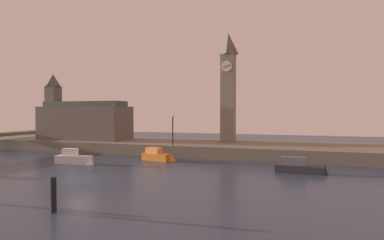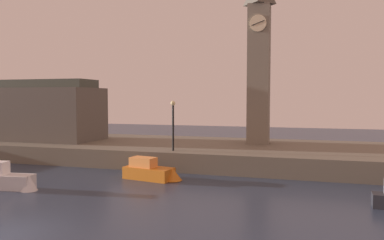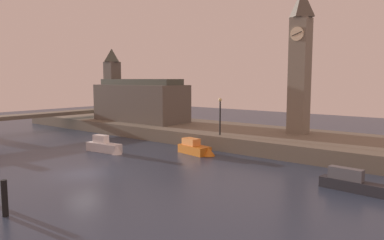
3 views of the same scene
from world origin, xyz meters
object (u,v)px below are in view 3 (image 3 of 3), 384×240
at_px(streetlamp, 220,112).
at_px(boat_barge_dark, 357,184).
at_px(clock_tower, 300,60).
at_px(parliament_hall, 138,100).
at_px(mooring_post_right, 5,198).
at_px(boat_patrol_orange, 197,149).
at_px(boat_ferry_white, 106,146).

distance_m(streetlamp, boat_barge_dark, 17.22).
xyz_separation_m(clock_tower, parliament_hall, (-22.60, -2.52, -4.93)).
height_order(parliament_hall, mooring_post_right, parliament_hall).
distance_m(streetlamp, boat_patrol_orange, 4.99).
bearing_deg(mooring_post_right, boat_ferry_white, 124.82).
height_order(streetlamp, boat_barge_dark, streetlamp).
distance_m(clock_tower, mooring_post_right, 30.82).
xyz_separation_m(clock_tower, boat_barge_dark, (9.63, -12.96, -8.86)).
distance_m(streetlamp, mooring_post_right, 23.36).
bearing_deg(parliament_hall, mooring_post_right, -55.12).
relative_size(clock_tower, boat_patrol_orange, 3.54).
xyz_separation_m(boat_barge_dark, boat_patrol_orange, (-15.72, 2.96, 0.01)).
height_order(streetlamp, mooring_post_right, streetlamp).
bearing_deg(boat_ferry_white, parliament_hall, 124.95).
bearing_deg(parliament_hall, boat_barge_dark, -17.94).
distance_m(streetlamp, boat_ferry_white, 12.27).
relative_size(clock_tower, parliament_hall, 1.09).
bearing_deg(streetlamp, boat_patrol_orange, -93.13).
bearing_deg(clock_tower, boat_patrol_orange, -121.34).
height_order(boat_ferry_white, boat_patrol_orange, boat_ferry_white).
height_order(clock_tower, parliament_hall, clock_tower).
bearing_deg(boat_ferry_white, boat_patrol_orange, 32.91).
bearing_deg(boat_barge_dark, parliament_hall, 162.06).
bearing_deg(boat_patrol_orange, mooring_post_right, -83.47).
height_order(parliament_hall, streetlamp, parliament_hall).
height_order(mooring_post_right, boat_ferry_white, mooring_post_right).
relative_size(streetlamp, boat_barge_dark, 0.81).
height_order(boat_ferry_white, boat_barge_dark, boat_ferry_white).
bearing_deg(boat_patrol_orange, streetlamp, 86.87).
xyz_separation_m(clock_tower, mooring_post_right, (-3.86, -29.40, -8.40)).
distance_m(clock_tower, boat_patrol_orange, 14.67).
xyz_separation_m(mooring_post_right, boat_barge_dark, (13.50, 16.44, -0.46)).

